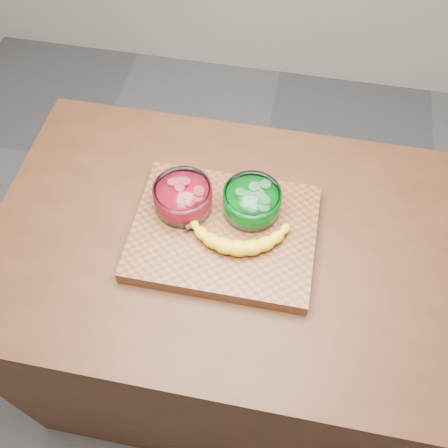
# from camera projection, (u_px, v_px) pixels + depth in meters

# --- Properties ---
(ground) EXTENTS (3.50, 3.50, 0.00)m
(ground) POSITION_uv_depth(u_px,v_px,m) (224.00, 355.00, 2.01)
(ground) COLOR #59595E
(ground) RESTS_ON ground
(counter) EXTENTS (1.20, 0.80, 0.90)m
(counter) POSITION_uv_depth(u_px,v_px,m) (224.00, 309.00, 1.64)
(counter) COLOR #472715
(counter) RESTS_ON ground
(cutting_board) EXTENTS (0.45, 0.35, 0.04)m
(cutting_board) POSITION_uv_depth(u_px,v_px,m) (224.00, 233.00, 1.24)
(cutting_board) COLOR brown
(cutting_board) RESTS_ON counter
(bowl_red) EXTENTS (0.15, 0.15, 0.07)m
(bowl_red) POSITION_uv_depth(u_px,v_px,m) (183.00, 197.00, 1.24)
(bowl_red) COLOR white
(bowl_red) RESTS_ON cutting_board
(bowl_green) EXTENTS (0.14, 0.14, 0.07)m
(bowl_green) POSITION_uv_depth(u_px,v_px,m) (252.00, 202.00, 1.23)
(bowl_green) COLOR white
(bowl_green) RESTS_ON cutting_board
(banana) EXTENTS (0.28, 0.14, 0.04)m
(banana) POSITION_uv_depth(u_px,v_px,m) (238.00, 235.00, 1.19)
(banana) COLOR yellow
(banana) RESTS_ON cutting_board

